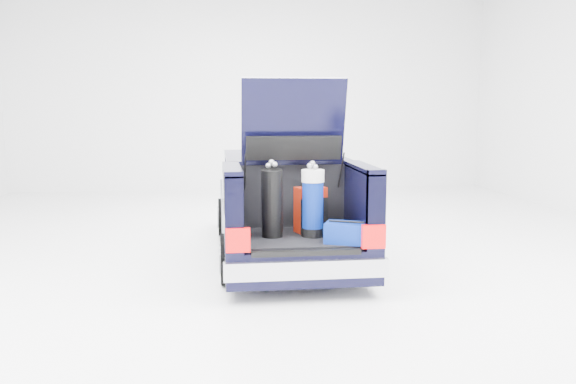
{
  "coord_description": "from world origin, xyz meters",
  "views": [
    {
      "loc": [
        -0.98,
        -8.5,
        2.14
      ],
      "look_at": [
        0.0,
        -0.5,
        0.99
      ],
      "focal_mm": 38.0,
      "sensor_mm": 36.0,
      "label": 1
    }
  ],
  "objects": [
    {
      "name": "blue_duffel",
      "position": [
        0.5,
        -1.9,
        0.72
      ],
      "size": [
        0.56,
        0.47,
        0.25
      ],
      "rotation": [
        0.0,
        0.0,
        -0.4
      ],
      "color": "navy",
      "rests_on": "car"
    },
    {
      "name": "black_golf_bag",
      "position": [
        -0.31,
        -1.51,
        1.01
      ],
      "size": [
        0.3,
        0.36,
        0.91
      ],
      "rotation": [
        0.0,
        0.0,
        -0.18
      ],
      "color": "black",
      "rests_on": "car"
    },
    {
      "name": "car",
      "position": [
        -0.0,
        0.11,
        0.67
      ],
      "size": [
        1.87,
        4.65,
        2.47
      ],
      "color": "black",
      "rests_on": "ground"
    },
    {
      "name": "ground",
      "position": [
        0.0,
        0.0,
        0.0
      ],
      "size": [
        14.0,
        14.0,
        0.0
      ],
      "primitive_type": "plane",
      "color": "white",
      "rests_on": "ground"
    },
    {
      "name": "blue_golf_bag",
      "position": [
        0.17,
        -1.51,
        1.01
      ],
      "size": [
        0.31,
        0.31,
        0.9
      ],
      "rotation": [
        0.0,
        0.0,
        -0.17
      ],
      "color": "black",
      "rests_on": "car"
    },
    {
      "name": "red_suitcase",
      "position": [
        0.18,
        -1.28,
        0.88
      ],
      "size": [
        0.41,
        0.33,
        0.59
      ],
      "rotation": [
        0.0,
        0.0,
        0.32
      ],
      "color": "maroon",
      "rests_on": "car"
    }
  ]
}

